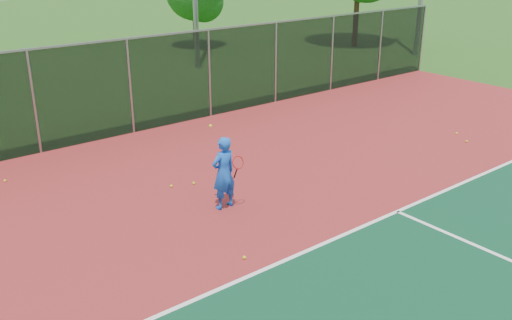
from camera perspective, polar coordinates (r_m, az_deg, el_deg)
The scene contains 10 objects.
ground at distance 10.60m, azimuth 20.09°, elevation -13.65°, with size 120.00×120.00×0.00m, color #225016.
court_apron at distance 11.52m, azimuth 11.63°, elevation -9.63°, with size 30.00×20.00×0.02m, color maroon.
fence_back at distance 18.44m, azimuth -12.48°, elevation 7.29°, with size 30.00×0.06×3.03m.
tennis_player at distance 12.96m, azimuth -3.25°, elevation -1.29°, with size 0.66×0.64×2.05m.
practice_ball_0 at distance 11.25m, azimuth -1.17°, elevation -9.72°, with size 0.07×0.07×0.07m, color yellow.
practice_ball_1 at distance 14.57m, azimuth -6.24°, elevation -2.31°, with size 0.07×0.07×0.07m, color yellow.
practice_ball_2 at distance 14.47m, azimuth -8.46°, elevation -2.58°, with size 0.07×0.07×0.07m, color yellow.
practice_ball_4 at distance 19.31m, azimuth 19.43°, elevation 2.53°, with size 0.07×0.07×0.07m, color yellow.
practice_ball_6 at distance 18.65m, azimuth 20.32°, elevation 1.77°, with size 0.07×0.07×0.07m, color yellow.
practice_ball_7 at distance 15.98m, azimuth -23.81°, elevation -1.91°, with size 0.07×0.07×0.07m, color yellow.
Camera 1 is at (-7.83, -4.14, 5.82)m, focal length 40.00 mm.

